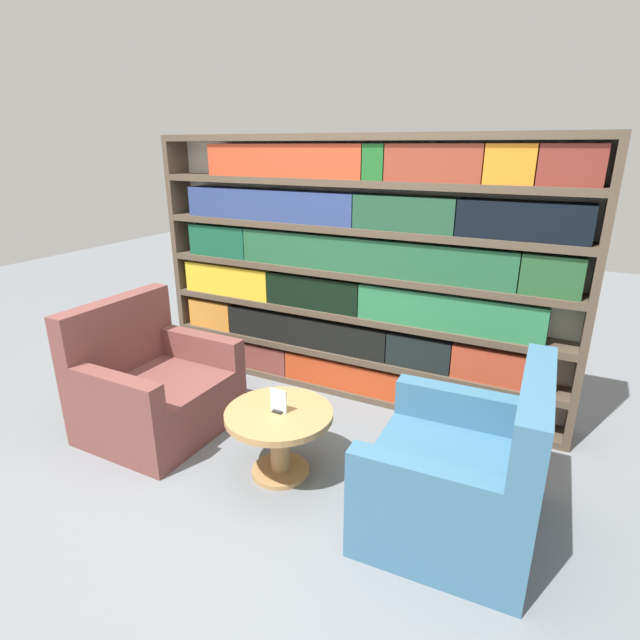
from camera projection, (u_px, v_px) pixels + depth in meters
name	position (u px, v px, depth m)	size (l,w,h in m)	color
ground_plane	(257.00, 481.00, 3.01)	(14.00, 14.00, 0.00)	slate
bookshelf	(355.00, 273.00, 3.80)	(3.32, 0.30, 1.99)	silver
armchair_left	(153.00, 389.00, 3.49)	(0.82, 0.91, 0.92)	brown
armchair_right	(461.00, 478.00, 2.57)	(0.86, 0.95, 0.92)	#386684
coffee_table	(279.00, 429.00, 2.99)	(0.65, 0.65, 0.43)	#AD7F4C
table_sign	(279.00, 402.00, 2.93)	(0.11, 0.06, 0.14)	black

